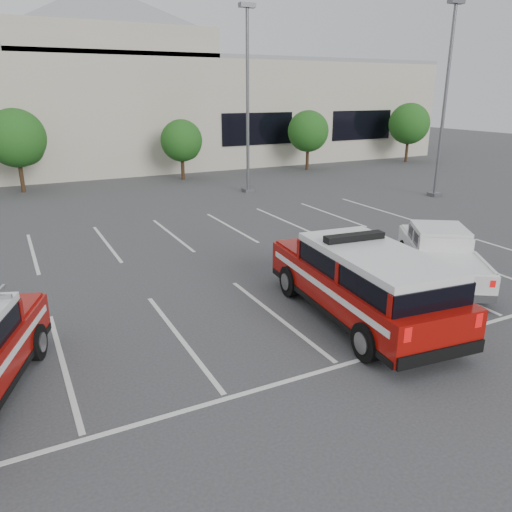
{
  "coord_description": "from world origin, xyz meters",
  "views": [
    {
      "loc": [
        -6.0,
        -10.58,
        5.71
      ],
      "look_at": [
        0.41,
        2.0,
        1.05
      ],
      "focal_mm": 35.0,
      "sensor_mm": 36.0,
      "label": 1
    }
  ],
  "objects_px": {
    "convention_building": "(80,105)",
    "light_pole_right": "(445,102)",
    "tree_mid_right": "(183,142)",
    "fire_chief_suv": "(362,287)",
    "tree_far_right": "(409,125)",
    "tree_mid_left": "(18,140)",
    "light_pole_mid": "(248,101)",
    "white_pickup": "(440,259)",
    "tree_right": "(309,133)"
  },
  "relations": [
    {
      "from": "convention_building",
      "to": "tree_mid_right",
      "type": "xyz_separation_m",
      "value": [
        4.91,
        -9.82,
        -2.22
      ]
    },
    {
      "from": "tree_mid_right",
      "to": "fire_chief_suv",
      "type": "bearing_deg",
      "value": -97.84
    },
    {
      "from": "convention_building",
      "to": "tree_right",
      "type": "relative_size",
      "value": 13.58
    },
    {
      "from": "white_pickup",
      "to": "fire_chief_suv",
      "type": "bearing_deg",
      "value": -129.4
    },
    {
      "from": "tree_mid_right",
      "to": "convention_building",
      "type": "bearing_deg",
      "value": 116.57
    },
    {
      "from": "tree_right",
      "to": "white_pickup",
      "type": "distance_m",
      "value": 23.77
    },
    {
      "from": "convention_building",
      "to": "tree_mid_right",
      "type": "bearing_deg",
      "value": -63.43
    },
    {
      "from": "tree_far_right",
      "to": "tree_mid_left",
      "type": "bearing_deg",
      "value": 180.0
    },
    {
      "from": "tree_mid_right",
      "to": "light_pole_mid",
      "type": "distance_m",
      "value": 6.88
    },
    {
      "from": "convention_building",
      "to": "tree_right",
      "type": "distance_m",
      "value": 17.96
    },
    {
      "from": "tree_mid_right",
      "to": "white_pickup",
      "type": "xyz_separation_m",
      "value": [
        0.97,
        -21.88,
        -1.87
      ]
    },
    {
      "from": "tree_far_right",
      "to": "fire_chief_suv",
      "type": "relative_size",
      "value": 0.75
    },
    {
      "from": "light_pole_mid",
      "to": "white_pickup",
      "type": "height_order",
      "value": "light_pole_mid"
    },
    {
      "from": "tree_mid_left",
      "to": "light_pole_right",
      "type": "relative_size",
      "value": 0.47
    },
    {
      "from": "tree_far_right",
      "to": "fire_chief_suv",
      "type": "xyz_separation_m",
      "value": [
        -23.19,
        -23.18,
        -2.14
      ]
    },
    {
      "from": "tree_mid_left",
      "to": "white_pickup",
      "type": "relative_size",
      "value": 0.91
    },
    {
      "from": "tree_mid_right",
      "to": "light_pole_right",
      "type": "relative_size",
      "value": 0.39
    },
    {
      "from": "tree_mid_left",
      "to": "fire_chief_suv",
      "type": "relative_size",
      "value": 0.75
    },
    {
      "from": "light_pole_mid",
      "to": "fire_chief_suv",
      "type": "relative_size",
      "value": 1.59
    },
    {
      "from": "light_pole_right",
      "to": "light_pole_mid",
      "type": "bearing_deg",
      "value": 146.31
    },
    {
      "from": "light_pole_mid",
      "to": "white_pickup",
      "type": "bearing_deg",
      "value": -93.4
    },
    {
      "from": "tree_right",
      "to": "fire_chief_suv",
      "type": "xyz_separation_m",
      "value": [
        -13.19,
        -23.18,
        -1.87
      ]
    },
    {
      "from": "tree_right",
      "to": "light_pole_mid",
      "type": "distance_m",
      "value": 10.38
    },
    {
      "from": "tree_mid_right",
      "to": "light_pole_mid",
      "type": "relative_size",
      "value": 0.39
    },
    {
      "from": "light_pole_mid",
      "to": "light_pole_right",
      "type": "height_order",
      "value": "same"
    },
    {
      "from": "tree_right",
      "to": "tree_far_right",
      "type": "relative_size",
      "value": 0.91
    },
    {
      "from": "convention_building",
      "to": "tree_far_right",
      "type": "height_order",
      "value": "convention_building"
    },
    {
      "from": "tree_mid_left",
      "to": "fire_chief_suv",
      "type": "height_order",
      "value": "tree_mid_left"
    },
    {
      "from": "tree_mid_left",
      "to": "white_pickup",
      "type": "height_order",
      "value": "tree_mid_left"
    },
    {
      "from": "tree_right",
      "to": "tree_far_right",
      "type": "distance_m",
      "value": 10.0
    },
    {
      "from": "convention_building",
      "to": "light_pole_mid",
      "type": "bearing_deg",
      "value": -66.74
    },
    {
      "from": "convention_building",
      "to": "light_pole_right",
      "type": "xyz_separation_m",
      "value": [
        15.82,
        -21.86,
        0.47
      ]
    },
    {
      "from": "tree_right",
      "to": "light_pole_right",
      "type": "relative_size",
      "value": 0.43
    },
    {
      "from": "convention_building",
      "to": "tree_mid_left",
      "type": "relative_size",
      "value": 12.38
    },
    {
      "from": "tree_mid_left",
      "to": "tree_mid_right",
      "type": "relative_size",
      "value": 1.21
    },
    {
      "from": "light_pole_right",
      "to": "tree_far_right",
      "type": "bearing_deg",
      "value": 52.96
    },
    {
      "from": "tree_mid_left",
      "to": "tree_mid_right",
      "type": "bearing_deg",
      "value": -0.0
    },
    {
      "from": "convention_building",
      "to": "tree_mid_right",
      "type": "height_order",
      "value": "convention_building"
    },
    {
      "from": "tree_right",
      "to": "tree_far_right",
      "type": "height_order",
      "value": "tree_far_right"
    },
    {
      "from": "fire_chief_suv",
      "to": "convention_building",
      "type": "bearing_deg",
      "value": 98.59
    },
    {
      "from": "convention_building",
      "to": "light_pole_right",
      "type": "distance_m",
      "value": 26.99
    },
    {
      "from": "tree_mid_left",
      "to": "white_pickup",
      "type": "bearing_deg",
      "value": -63.38
    },
    {
      "from": "tree_right",
      "to": "tree_far_right",
      "type": "xyz_separation_m",
      "value": [
        10.0,
        0.0,
        0.27
      ]
    },
    {
      "from": "white_pickup",
      "to": "tree_far_right",
      "type": "bearing_deg",
      "value": 82.22
    },
    {
      "from": "convention_building",
      "to": "white_pickup",
      "type": "relative_size",
      "value": 11.24
    },
    {
      "from": "tree_right",
      "to": "white_pickup",
      "type": "bearing_deg",
      "value": -112.43
    },
    {
      "from": "tree_mid_left",
      "to": "fire_chief_suv",
      "type": "distance_m",
      "value": 24.26
    },
    {
      "from": "fire_chief_suv",
      "to": "tree_right",
      "type": "bearing_deg",
      "value": 65.97
    },
    {
      "from": "convention_building",
      "to": "tree_right",
      "type": "bearing_deg",
      "value": -33.37
    },
    {
      "from": "tree_far_right",
      "to": "light_pole_mid",
      "type": "xyz_separation_m",
      "value": [
        -18.09,
        -6.05,
        2.14
      ]
    }
  ]
}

